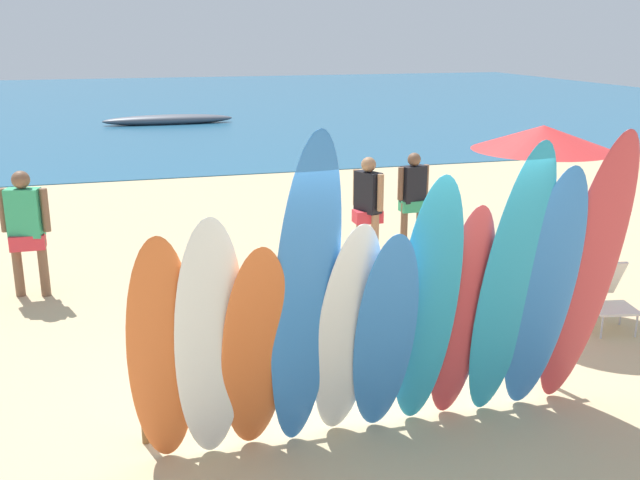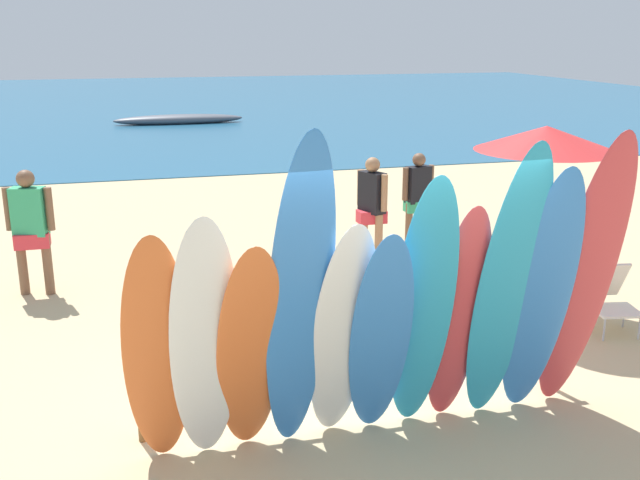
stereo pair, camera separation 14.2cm
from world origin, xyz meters
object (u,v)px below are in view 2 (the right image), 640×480
Objects in this scene: surfboard_orange_2 at (251,352)px; surfboard_rack at (361,355)px; beach_umbrella at (546,139)px; beachgoer_midbeach at (418,194)px; surfboard_red_7 at (458,317)px; surfboard_teal_8 at (507,289)px; surfboard_red_10 at (584,278)px; surfboard_blue_3 at (300,301)px; surfboard_orange_0 at (157,353)px; beachgoer_near_rack at (30,224)px; surfboard_white_4 at (343,335)px; surfboard_teal_6 at (423,309)px; beach_chair_red at (609,295)px; surfboard_white_1 at (205,343)px; surfboard_blue_9 at (541,296)px; beach_chair_blue at (541,248)px; surfboard_blue_5 at (380,338)px; distant_boat at (179,119)px; beachgoer_strolling at (372,203)px.

surfboard_rack is at bearing 22.67° from surfboard_orange_2.
beachgoer_midbeach is at bearing 97.11° from beach_umbrella.
surfboard_red_7 is 0.80× the size of surfboard_teal_8.
surfboard_teal_8 is 0.97× the size of surfboard_red_10.
surfboard_blue_3 is at bearing 178.85° from surfboard_teal_8.
surfboard_orange_0 is 2.96m from surfboard_teal_8.
surfboard_teal_8 is 1.59× the size of beachgoer_near_rack.
surfboard_teal_6 is (0.69, -0.03, 0.18)m from surfboard_white_4.
beachgoer_near_rack is 7.44m from beach_chair_red.
surfboard_teal_6 is at bearing -7.53° from surfboard_white_4.
surfboard_white_1 is at bearing -7.49° from surfboard_orange_0.
beach_chair_blue is (2.29, 3.69, -0.79)m from surfboard_blue_9.
surfboard_white_1 is 2.19m from surfboard_red_7.
surfboard_white_1 is 0.82× the size of surfboard_teal_8.
surfboard_red_7 is 6.14m from beachgoer_near_rack.
surfboard_blue_3 is 5.46m from beachgoer_near_rack.
distant_boat is at bearing 95.92° from surfboard_blue_5.
surfboard_teal_6 is 1.06× the size of beach_umbrella.
beachgoer_strolling is (1.57, 4.36, 0.37)m from surfboard_rack.
surfboard_blue_3 is 3.54× the size of beach_chair_red.
surfboard_blue_3 is 1.38× the size of surfboard_blue_5.
surfboard_teal_6 reaches higher than distant_boat.
surfboard_teal_8 is (0.39, -0.11, 0.27)m from surfboard_red_7.
surfboard_teal_8 is at bearing -87.23° from distant_boat.
surfboard_red_7 is 3.29m from beach_chair_red.
surfboard_white_1 is 6.81m from beachgoer_midbeach.
surfboard_rack is 0.84× the size of distant_boat.
beachgoer_midbeach is 2.24m from beach_chair_blue.
beachgoer_midbeach is (1.83, 5.42, -0.16)m from surfboard_red_7.
surfboard_white_1 is 5.17m from beach_umbrella.
surfboard_white_1 is 0.78× the size of surfboard_blue_3.
beachgoer_strolling is (1.59, 4.94, -0.05)m from surfboard_blue_5.
surfboard_red_10 is at bearing -17.29° from surfboard_rack.
beach_umbrella is at bearing 51.67° from surfboard_teal_8.
surfboard_orange_2 is 0.97× the size of surfboard_blue_5.
surfboard_teal_6 is 5.06m from beach_chair_blue.
surfboard_teal_8 is at bearing -27.76° from surfboard_rack.
surfboard_orange_2 is at bearing -2.59° from surfboard_orange_0.
surfboard_blue_9 is at bearing -1.76° from surfboard_white_1.
beachgoer_near_rack is at bearing -112.72° from beachgoer_strolling.
surfboard_blue_5 is at bearing -90.02° from distant_boat.
beach_umbrella reaches higher than beach_chair_red.
surfboard_blue_3 is at bearing -170.63° from surfboard_blue_5.
surfboard_white_4 is 1.02× the size of surfboard_blue_5.
beach_umbrella is (2.94, 1.93, 1.63)m from surfboard_rack.
surfboard_orange_2 is 2.48× the size of beach_chair_red.
surfboard_red_7 is at bearing 58.04° from beachgoer_midbeach.
surfboard_blue_5 is at bearing -179.00° from surfboard_red_10.
beachgoer_midbeach is (2.56, 4.95, 0.33)m from surfboard_rack.
surfboard_white_4 reaches higher than beachgoer_strolling.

